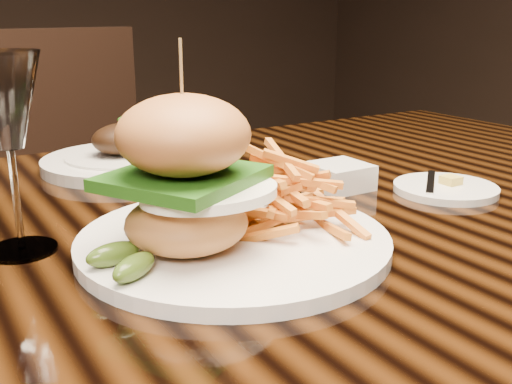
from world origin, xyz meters
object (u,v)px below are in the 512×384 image
burger_plate (228,198)px  far_dish (124,158)px  dining_table (234,265)px  wine_glass (5,107)px  chair_far (94,190)px

burger_plate → far_dish: burger_plate is taller
far_dish → burger_plate: bearing=-94.0°
dining_table → wine_glass: bearing=-178.2°
dining_table → burger_plate: bearing=-121.7°
far_dish → chair_far: 0.67m
chair_far → dining_table: bearing=-112.4°
burger_plate → chair_far: 1.05m
far_dish → chair_far: size_ratio=0.27×
burger_plate → far_dish: bearing=69.4°
chair_far → burger_plate: bearing=-115.9°
dining_table → chair_far: 0.90m
dining_table → far_dish: size_ratio=6.24×
burger_plate → wine_glass: (-0.18, 0.11, 0.09)m
burger_plate → wine_glass: bearing=133.1°
dining_table → wine_glass: 0.34m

